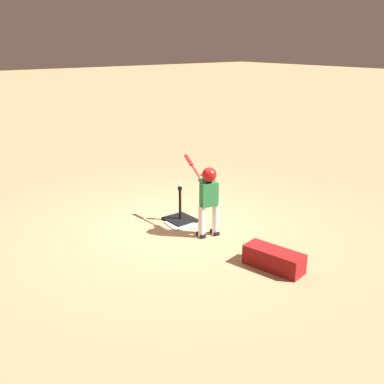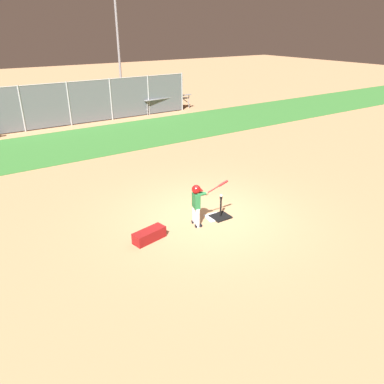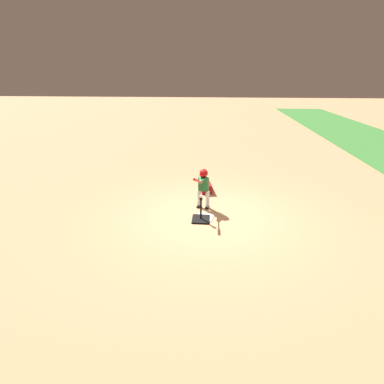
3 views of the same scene
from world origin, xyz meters
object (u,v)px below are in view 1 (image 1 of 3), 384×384
at_px(batter_child, 208,193).
at_px(baseball, 180,185).
at_px(batting_tee, 180,217).
at_px(equipment_bag, 274,259).

relative_size(batter_child, baseball, 15.75).
distance_m(batting_tee, equipment_bag, 2.19).
distance_m(baseball, equipment_bag, 2.25).
bearing_deg(baseball, equipment_bag, 179.54).
bearing_deg(equipment_bag, batter_child, -11.44).
xyz_separation_m(baseball, equipment_bag, (-2.19, 0.02, -0.52)).
xyz_separation_m(batter_child, equipment_bag, (-1.43, 0.00, -0.59)).
bearing_deg(equipment_bag, baseball, -11.79).
bearing_deg(batter_child, baseball, -1.12).
relative_size(batter_child, equipment_bag, 1.39).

